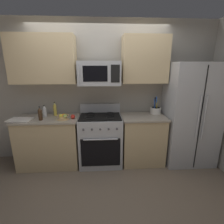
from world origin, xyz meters
TOP-DOWN VIEW (x-y plane):
  - ground_plane at (0.00, 0.00)m, footprint 16.00×16.00m
  - wall_back at (0.00, 0.97)m, footprint 8.00×0.10m
  - counter_left at (-0.94, 0.61)m, footprint 1.09×0.59m
  - range_oven at (-0.00, 0.61)m, footprint 0.76×0.63m
  - counter_right at (0.79, 0.61)m, footprint 0.80×0.59m
  - refrigerator at (1.65, 0.59)m, footprint 0.89×0.70m
  - microwave at (-0.00, 0.63)m, footprint 0.70×0.44m
  - upper_cabinets_left at (-0.94, 0.75)m, footprint 1.08×0.34m
  - upper_cabinets_right at (0.79, 0.75)m, footprint 0.79×0.34m
  - utensil_crock at (1.06, 0.77)m, footprint 0.20×0.20m
  - fruit_basket at (-0.63, 0.50)m, footprint 0.21×0.21m
  - apple_loose at (-0.47, 0.53)m, footprint 0.08×0.08m
  - cutting_board at (-1.35, 0.50)m, footprint 0.40×0.30m
  - bottle_vinegar at (-0.99, 0.70)m, footprint 0.06×0.06m
  - bottle_oil at (-0.82, 0.75)m, footprint 0.06×0.06m
  - bottle_soy at (-1.00, 0.49)m, footprint 0.06×0.06m

SIDE VIEW (x-z plane):
  - ground_plane at x=0.00m, z-range 0.00..0.00m
  - counter_left at x=-0.94m, z-range 0.00..0.91m
  - counter_right at x=0.79m, z-range 0.00..0.91m
  - range_oven at x=0.00m, z-range -0.07..1.02m
  - cutting_board at x=-1.35m, z-range 0.91..0.93m
  - refrigerator at x=1.65m, z-range 0.00..1.85m
  - apple_loose at x=-0.47m, z-range 0.91..0.99m
  - fruit_basket at x=-0.63m, z-range 0.91..1.00m
  - utensil_crock at x=1.06m, z-range 0.81..1.15m
  - bottle_vinegar at x=-0.99m, z-range 0.90..1.11m
  - bottle_soy at x=-1.00m, z-range 0.90..1.14m
  - bottle_oil at x=-0.82m, z-range 0.90..1.15m
  - wall_back at x=0.00m, z-range 0.00..2.60m
  - microwave at x=0.00m, z-range 1.48..1.87m
  - upper_cabinets_left at x=-0.94m, z-range 1.50..2.29m
  - upper_cabinets_right at x=0.79m, z-range 1.50..2.29m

